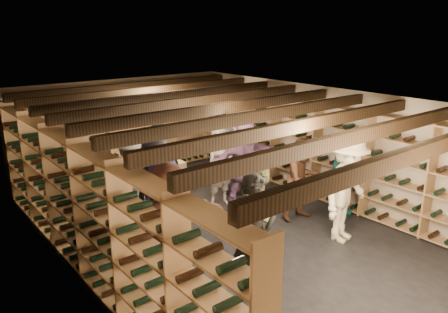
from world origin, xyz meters
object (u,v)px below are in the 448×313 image
object	(u,v)px
person_4	(343,176)
person_6	(164,209)
crate_stack_right	(139,186)
person_10	(158,169)
person_8	(303,179)
person_9	(132,178)
person_12	(233,160)
person_2	(261,208)
person_1	(254,236)
person_11	(244,159)
crate_loose	(206,173)
crate_stack_left	(173,177)
person_7	(220,167)
person_0	(157,192)
person_3	(347,189)
person_5	(170,224)

from	to	relation	value
person_4	person_6	xyz separation A→B (m)	(-3.60, 0.70, 0.05)
crate_stack_right	person_10	bearing A→B (deg)	-96.08
person_8	person_9	distance (m)	3.23
person_10	person_12	world-z (taller)	person_10
person_4	person_2	bearing A→B (deg)	173.48
person_1	person_11	world-z (taller)	person_11
person_10	crate_loose	bearing A→B (deg)	16.11
crate_stack_left	person_7	world-z (taller)	person_7
crate_loose	person_0	bearing A→B (deg)	-139.23
crate_loose	person_2	size ratio (longest dim) A/B	0.27
person_2	person_3	world-z (taller)	person_3
crate_loose	person_0	size ratio (longest dim) A/B	0.27
crate_stack_right	person_12	size ratio (longest dim) A/B	0.34
crate_loose	person_7	size ratio (longest dim) A/B	0.29
crate_stack_right	person_12	world-z (taller)	person_12
person_6	person_12	bearing A→B (deg)	27.14
person_1	person_12	size ratio (longest dim) A/B	1.17
person_3	person_8	xyz separation A→B (m)	(0.10, 1.06, -0.14)
person_12	person_3	bearing A→B (deg)	-94.01
crate_stack_right	person_1	distance (m)	4.33
person_7	crate_stack_right	bearing A→B (deg)	128.11
person_4	person_10	size ratio (longest dim) A/B	0.88
crate_stack_right	person_7	distance (m)	1.94
person_6	person_12	world-z (taller)	person_6
person_7	person_10	xyz separation A→B (m)	(-1.20, 0.43, 0.09)
crate_stack_left	person_2	bearing A→B (deg)	-99.40
crate_loose	person_10	xyz separation A→B (m)	(-2.07, -1.28, 0.85)
crate_stack_left	crate_stack_right	size ratio (longest dim) A/B	1.32
crate_stack_right	person_0	xyz separation A→B (m)	(-0.78, -2.15, 0.69)
person_1	person_5	distance (m)	1.21
person_2	person_3	distance (m)	1.69
person_7	person_8	world-z (taller)	person_7
person_7	person_2	bearing A→B (deg)	-110.26
crate_stack_left	person_5	bearing A→B (deg)	-122.71
person_0	person_6	xyz separation A→B (m)	(-0.18, -0.52, -0.07)
person_9	person_6	bearing A→B (deg)	-112.00
person_0	person_5	distance (m)	1.24
person_8	person_11	xyz separation A→B (m)	(-0.31, 1.36, 0.13)
person_7	person_9	xyz separation A→B (m)	(-1.76, 0.43, 0.03)
person_0	person_9	bearing A→B (deg)	66.95
person_9	person_1	bearing A→B (deg)	-98.86
crate_stack_left	person_4	size ratio (longest dim) A/B	0.41
person_7	person_12	bearing A→B (deg)	34.29
crate_loose	person_7	world-z (taller)	person_7
person_9	person_12	bearing A→B (deg)	-12.16
person_0	person_10	world-z (taller)	person_0
person_7	person_10	world-z (taller)	person_10
crate_loose	person_4	distance (m)	3.71
person_7	person_9	world-z (taller)	person_9
crate_stack_right	person_3	bearing A→B (deg)	-65.67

